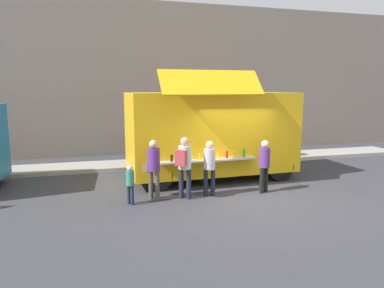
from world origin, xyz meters
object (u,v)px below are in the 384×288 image
(food_truck_main, at_px, (211,132))
(customer_front_ordering, at_px, (209,163))
(customer_mid_with_backpack, at_px, (184,162))
(trash_bin, at_px, (287,149))
(customer_extra_browsing, at_px, (264,162))
(customer_rear_waiting, at_px, (153,165))
(child_near_queue, at_px, (130,181))

(food_truck_main, relative_size, customer_front_ordering, 3.49)
(customer_front_ordering, distance_m, customer_mid_with_backpack, 0.78)
(trash_bin, distance_m, customer_extra_browsing, 5.58)
(food_truck_main, distance_m, customer_rear_waiting, 3.09)
(food_truck_main, bearing_deg, child_near_queue, -145.98)
(food_truck_main, bearing_deg, trash_bin, 26.80)
(food_truck_main, xyz_separation_m, trash_bin, (4.33, 2.32, -1.16))
(trash_bin, height_order, customer_extra_browsing, customer_extra_browsing)
(food_truck_main, bearing_deg, customer_extra_browsing, -66.78)
(customer_extra_browsing, bearing_deg, trash_bin, -63.15)
(customer_mid_with_backpack, bearing_deg, food_truck_main, 0.94)
(customer_extra_browsing, relative_size, child_near_queue, 1.46)
(customer_rear_waiting, bearing_deg, customer_mid_with_backpack, -53.10)
(trash_bin, distance_m, customer_mid_with_backpack, 7.33)
(customer_mid_with_backpack, relative_size, customer_rear_waiting, 1.04)
(food_truck_main, distance_m, trash_bin, 5.05)
(customer_rear_waiting, distance_m, customer_extra_browsing, 3.33)
(trash_bin, relative_size, customer_rear_waiting, 0.54)
(trash_bin, distance_m, customer_rear_waiting, 7.93)
(customer_mid_with_backpack, distance_m, child_near_queue, 1.59)
(customer_rear_waiting, bearing_deg, food_truck_main, -3.27)
(child_near_queue, bearing_deg, customer_extra_browsing, -34.92)
(food_truck_main, xyz_separation_m, customer_front_ordering, (-0.73, -1.99, -0.65))
(food_truck_main, height_order, customer_extra_browsing, food_truck_main)
(customer_mid_with_backpack, xyz_separation_m, child_near_queue, (-1.53, -0.09, -0.43))
(customer_mid_with_backpack, distance_m, customer_rear_waiting, 0.87)
(trash_bin, relative_size, customer_front_ordering, 0.56)
(customer_rear_waiting, bearing_deg, customer_front_ordering, -45.24)
(customer_mid_with_backpack, bearing_deg, trash_bin, -16.05)
(food_truck_main, relative_size, customer_mid_with_backpack, 3.21)
(customer_front_ordering, bearing_deg, customer_rear_waiting, 95.59)
(trash_bin, relative_size, customer_extra_browsing, 0.58)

